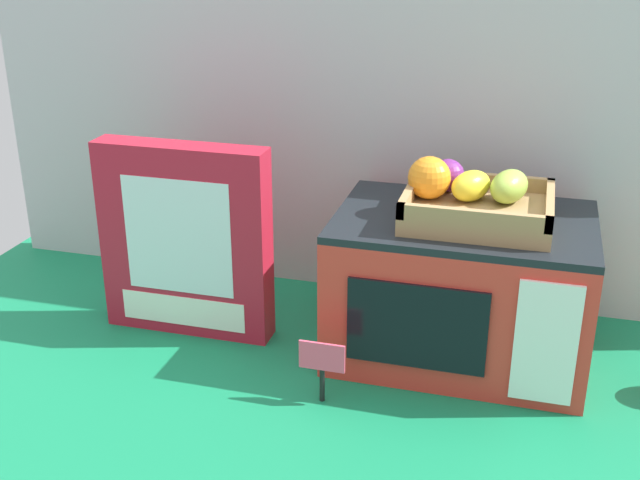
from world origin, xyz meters
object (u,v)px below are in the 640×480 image
object	(u,v)px
food_groups_crate	(471,199)
price_sign	(322,363)
toy_microwave	(460,287)
cookie_set_box	(186,240)

from	to	relation	value
food_groups_crate	price_sign	bearing A→B (deg)	-132.57
toy_microwave	price_sign	distance (m)	0.27
toy_microwave	price_sign	bearing A→B (deg)	-131.28
food_groups_crate	price_sign	distance (m)	0.34
toy_microwave	cookie_set_box	size ratio (longest dim) A/B	1.20
food_groups_crate	toy_microwave	bearing A→B (deg)	171.84
food_groups_crate	price_sign	size ratio (longest dim) A/B	2.24
toy_microwave	cookie_set_box	bearing A→B (deg)	-174.85
food_groups_crate	price_sign	world-z (taller)	food_groups_crate
food_groups_crate	cookie_set_box	bearing A→B (deg)	-175.06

